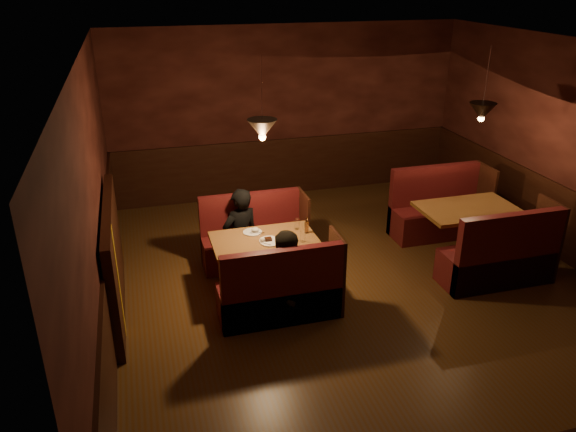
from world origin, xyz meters
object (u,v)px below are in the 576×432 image
object	(u,v)px
main_bench_far	(254,241)
second_bench_far	(438,213)
diner_a	(240,215)
diner_b	(289,261)
second_table	(467,220)
second_bench_near	(501,260)
main_bench_near	(282,296)
main_table	(266,250)

from	to	relation	value
main_bench_far	second_bench_far	distance (m)	2.86
main_bench_far	diner_a	xyz separation A→B (m)	(-0.19, -0.04, 0.42)
main_bench_far	diner_b	world-z (taller)	diner_b
second_table	second_bench_near	xyz separation A→B (m)	(0.03, -0.78, -0.22)
main_bench_far	second_table	xyz separation A→B (m)	(2.83, -0.64, 0.24)
main_bench_near	second_bench_far	world-z (taller)	second_bench_far
main_bench_far	second_bench_far	bearing A→B (deg)	2.76
main_table	diner_a	xyz separation A→B (m)	(-0.18, 0.68, 0.20)
diner_a	second_bench_near	bearing A→B (deg)	137.16
second_table	second_bench_far	bearing A→B (deg)	87.80
main_table	diner_b	distance (m)	0.70
second_table	second_bench_near	bearing A→B (deg)	-87.80
second_bench_near	diner_b	world-z (taller)	diner_b
main_bench_far	second_bench_far	xyz separation A→B (m)	(2.86, 0.14, 0.03)
main_bench_near	second_bench_far	bearing A→B (deg)	29.01
main_bench_far	second_table	bearing A→B (deg)	-12.83
second_bench_far	main_bench_near	bearing A→B (deg)	-150.99
second_bench_far	diner_a	world-z (taller)	diner_a
second_table	second_bench_near	distance (m)	0.81
main_bench_near	diner_a	distance (m)	1.48
second_table	diner_a	bearing A→B (deg)	168.72
second_table	diner_b	bearing A→B (deg)	-164.64
main_table	main_bench_far	world-z (taller)	main_bench_far
second_bench_far	diner_a	xyz separation A→B (m)	(-3.05, -0.18, 0.39)
second_bench_near	diner_a	bearing A→B (deg)	155.59
second_table	diner_a	distance (m)	3.09
main_table	main_bench_far	size ratio (longest dim) A/B	0.91
second_table	diner_a	size ratio (longest dim) A/B	0.91
main_table	main_bench_far	xyz separation A→B (m)	(0.01, 0.72, -0.22)
second_bench_near	diner_a	world-z (taller)	diner_a
second_table	main_bench_far	bearing A→B (deg)	167.17
second_bench_near	diner_a	size ratio (longest dim) A/B	1.00
second_bench_far	diner_b	distance (m)	3.18
main_bench_near	second_table	world-z (taller)	main_bench_near
main_table	main_bench_near	distance (m)	0.76
diner_a	main_bench_far	bearing A→B (deg)	173.78
second_bench_far	second_bench_near	world-z (taller)	same
main_table	second_bench_near	distance (m)	2.97
main_table	second_bench_near	size ratio (longest dim) A/B	0.88
diner_a	diner_b	size ratio (longest dim) A/B	1.03
diner_a	diner_b	distance (m)	1.38
main_bench_near	main_table	bearing A→B (deg)	91.17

